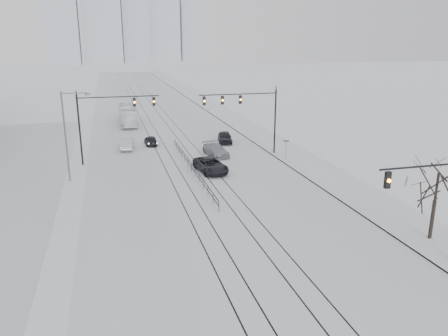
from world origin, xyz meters
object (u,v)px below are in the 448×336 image
sedan_nb_front (211,165)px  sedan_nb_right (216,150)px  sedan_sb_inner (151,140)px  bare_tree (438,180)px  sedan_sb_outer (127,144)px  traffic_mast_near (440,197)px  sedan_nb_far (225,137)px  box_truck (128,116)px

sedan_nb_front → sedan_nb_right: bearing=63.7°
sedan_sb_inner → sedan_nb_front: bearing=107.3°
sedan_sb_inner → sedan_nb_front: 15.29m
bare_tree → sedan_sb_outer: (-19.34, 33.19, -3.75)m
traffic_mast_near → sedan_nb_far: 36.98m
bare_tree → sedan_sb_outer: size_ratio=1.36×
bare_tree → box_truck: (-18.32, 50.98, -2.93)m
sedan_sb_inner → sedan_nb_right: sedan_nb_right is taller
traffic_mast_near → sedan_nb_right: 30.91m
box_truck → bare_tree: bearing=110.3°
sedan_nb_far → box_truck: 21.29m
sedan_nb_far → sedan_sb_outer: bearing=-167.4°
sedan_nb_right → sedan_sb_inner: bearing=121.5°
sedan_nb_right → box_truck: 25.79m
traffic_mast_near → sedan_sb_outer: traffic_mast_near is taller
box_truck → sedan_sb_inner: bearing=98.2°
sedan_nb_front → box_truck: 31.43m
sedan_sb_inner → bare_tree: bearing=113.3°
sedan_nb_right → sedan_sb_outer: bearing=138.3°
sedan_nb_right → traffic_mast_near: bearing=-88.2°
traffic_mast_near → sedan_sb_inner: traffic_mast_near is taller
sedan_sb_outer → sedan_nb_far: size_ratio=0.99×
traffic_mast_near → box_truck: bearing=106.4°
sedan_sb_inner → sedan_nb_far: sedan_nb_far is taller
sedan_nb_right → sedan_nb_far: size_ratio=1.08×
bare_tree → sedan_nb_far: size_ratio=1.35×
traffic_mast_near → sedan_nb_right: traffic_mast_near is taller
sedan_sb_outer → sedan_nb_front: size_ratio=0.82×
sedan_sb_outer → sedan_nb_right: (10.34, -6.24, -0.03)m
bare_tree → box_truck: size_ratio=0.55×
traffic_mast_near → sedan_sb_inner: bearing=109.9°
bare_tree → sedan_nb_front: 23.55m
sedan_sb_outer → box_truck: bearing=-85.2°
traffic_mast_near → sedan_sb_inner: size_ratio=1.85×
traffic_mast_near → sedan_sb_outer: (-16.93, 36.19, -3.82)m
sedan_nb_front → sedan_nb_right: size_ratio=1.13×
traffic_mast_near → sedan_nb_right: size_ratio=1.43×
traffic_mast_near → sedan_nb_far: (-3.63, 36.61, -3.79)m
bare_tree → sedan_sb_inner: (-16.14, 34.85, -3.85)m
bare_tree → box_truck: bearing=109.8°
sedan_nb_front → box_truck: box_truck is taller
sedan_sb_inner → sedan_nb_right: size_ratio=0.77×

